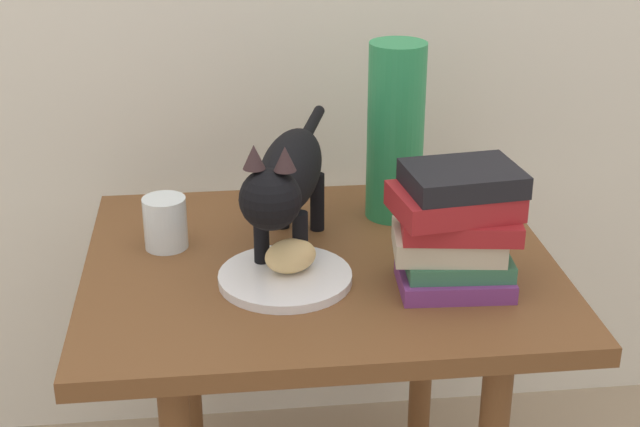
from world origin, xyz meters
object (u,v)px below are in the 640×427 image
object	(u,v)px
cat	(287,178)
green_vase	(395,132)
bread_roll	(290,256)
plate	(285,278)
candle_jar	(165,225)
side_table	(320,305)
book_stack	(456,227)

from	to	relation	value
cat	green_vase	bearing A→B (deg)	35.38
bread_roll	cat	bearing A→B (deg)	88.11
cat	green_vase	distance (m)	0.24
plate	candle_jar	distance (m)	0.23
side_table	cat	distance (m)	0.22
plate	bread_roll	bearing A→B (deg)	39.93
side_table	book_stack	size ratio (longest dim) A/B	3.77
bread_roll	candle_jar	xyz separation A→B (m)	(-0.19, 0.14, -0.00)
green_vase	candle_jar	xyz separation A→B (m)	(-0.39, -0.08, -0.11)
book_stack	green_vase	size ratio (longest dim) A/B	0.64
side_table	plate	world-z (taller)	plate
cat	candle_jar	size ratio (longest dim) A/B	5.48
plate	book_stack	bearing A→B (deg)	-8.57
bread_roll	side_table	bearing A→B (deg)	49.13
book_stack	candle_jar	bearing A→B (deg)	157.20
book_stack	green_vase	world-z (taller)	green_vase
side_table	green_vase	world-z (taller)	green_vase
cat	book_stack	size ratio (longest dim) A/B	2.39
plate	green_vase	world-z (taller)	green_vase
side_table	candle_jar	size ratio (longest dim) A/B	8.66
side_table	bread_roll	size ratio (longest dim) A/B	9.20
side_table	cat	world-z (taller)	cat
side_table	green_vase	bearing A→B (deg)	47.72
bread_roll	cat	size ratio (longest dim) A/B	0.17
bread_roll	cat	distance (m)	0.12
plate	cat	world-z (taller)	cat
side_table	book_stack	bearing A→B (deg)	-29.08
side_table	bread_roll	bearing A→B (deg)	-130.87
book_stack	green_vase	bearing A→B (deg)	98.75
plate	candle_jar	bearing A→B (deg)	141.73
green_vase	candle_jar	distance (m)	0.41
book_stack	candle_jar	distance (m)	0.47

